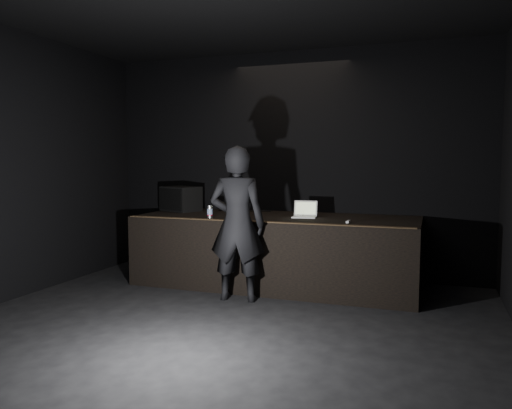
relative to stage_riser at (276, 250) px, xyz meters
The scene contains 11 objects.
ground 2.78m from the stage_riser, 90.00° to the right, with size 7.00×7.00×0.00m, color black.
room_walls 3.13m from the stage_riser, 90.00° to the right, with size 6.10×7.10×3.52m.
stage_riser is the anchor object (origin of this frame).
riser_lip 0.87m from the stage_riser, 90.00° to the right, with size 3.92×0.10×0.01m, color brown.
stage_monitor 1.83m from the stage_riser, behind, with size 0.70×0.62×0.39m.
cable 1.01m from the stage_riser, 142.51° to the left, with size 0.02×0.02×0.86m, color black.
laptop 0.70m from the stage_riser, ahead, with size 0.36×0.33×0.23m.
beer_can 1.14m from the stage_riser, 143.20° to the right, with size 0.08×0.08×0.18m.
plastic_cup 0.66m from the stage_riser, ahead, with size 0.09×0.09×0.11m, color white.
wii_remote 1.28m from the stage_riser, 20.57° to the right, with size 0.04×0.15×0.03m, color silver.
person 1.10m from the stage_riser, 103.79° to the right, with size 0.72×0.48×1.99m, color black.
Camera 1 is at (2.11, -4.11, 1.80)m, focal length 35.00 mm.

